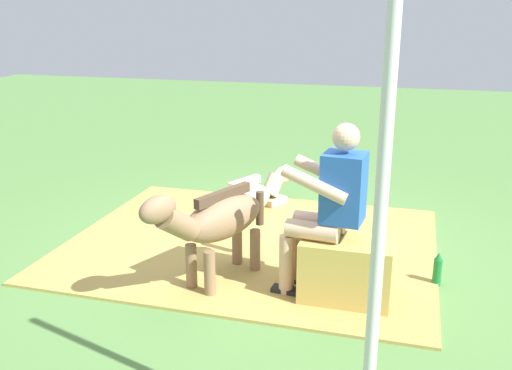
{
  "coord_description": "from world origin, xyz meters",
  "views": [
    {
      "loc": [
        -1.15,
        4.67,
        2.16
      ],
      "look_at": [
        0.25,
        -0.29,
        0.55
      ],
      "focal_mm": 39.85,
      "sensor_mm": 36.0,
      "label": 1
    }
  ],
  "objects_px": {
    "pony_standing": "(216,221)",
    "tent_pole_left": "(380,222)",
    "soda_bottle": "(437,269)",
    "pony_lying": "(246,199)",
    "person_seated": "(327,203)",
    "hay_bale": "(346,269)"
  },
  "relations": [
    {
      "from": "person_seated",
      "to": "soda_bottle",
      "type": "height_order",
      "value": "person_seated"
    },
    {
      "from": "pony_standing",
      "to": "tent_pole_left",
      "type": "xyz_separation_m",
      "value": [
        -1.34,
        1.64,
        0.74
      ]
    },
    {
      "from": "pony_standing",
      "to": "soda_bottle",
      "type": "height_order",
      "value": "pony_standing"
    },
    {
      "from": "pony_standing",
      "to": "person_seated",
      "type": "bearing_deg",
      "value": -177.18
    },
    {
      "from": "pony_standing",
      "to": "soda_bottle",
      "type": "bearing_deg",
      "value": -164.86
    },
    {
      "from": "pony_standing",
      "to": "soda_bottle",
      "type": "xyz_separation_m",
      "value": [
        -1.72,
        -0.47,
        -0.41
      ]
    },
    {
      "from": "person_seated",
      "to": "pony_standing",
      "type": "relative_size",
      "value": 1.09
    },
    {
      "from": "pony_standing",
      "to": "tent_pole_left",
      "type": "bearing_deg",
      "value": 129.26
    },
    {
      "from": "hay_bale",
      "to": "pony_standing",
      "type": "distance_m",
      "value": 1.08
    },
    {
      "from": "hay_bale",
      "to": "person_seated",
      "type": "xyz_separation_m",
      "value": [
        0.17,
        -0.01,
        0.52
      ]
    },
    {
      "from": "soda_bottle",
      "to": "pony_standing",
      "type": "bearing_deg",
      "value": 15.14
    },
    {
      "from": "hay_bale",
      "to": "tent_pole_left",
      "type": "distance_m",
      "value": 1.99
    },
    {
      "from": "pony_standing",
      "to": "pony_lying",
      "type": "relative_size",
      "value": 0.96
    },
    {
      "from": "person_seated",
      "to": "pony_standing",
      "type": "bearing_deg",
      "value": 2.82
    },
    {
      "from": "pony_lying",
      "to": "tent_pole_left",
      "type": "distance_m",
      "value": 3.77
    },
    {
      "from": "pony_standing",
      "to": "hay_bale",
      "type": "bearing_deg",
      "value": -178.27
    },
    {
      "from": "hay_bale",
      "to": "person_seated",
      "type": "height_order",
      "value": "person_seated"
    },
    {
      "from": "pony_lying",
      "to": "soda_bottle",
      "type": "height_order",
      "value": "pony_lying"
    },
    {
      "from": "hay_bale",
      "to": "pony_standing",
      "type": "relative_size",
      "value": 0.54
    },
    {
      "from": "pony_lying",
      "to": "soda_bottle",
      "type": "distance_m",
      "value": 2.27
    },
    {
      "from": "tent_pole_left",
      "to": "pony_standing",
      "type": "bearing_deg",
      "value": -50.74
    },
    {
      "from": "pony_lying",
      "to": "tent_pole_left",
      "type": "bearing_deg",
      "value": 115.92
    }
  ]
}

